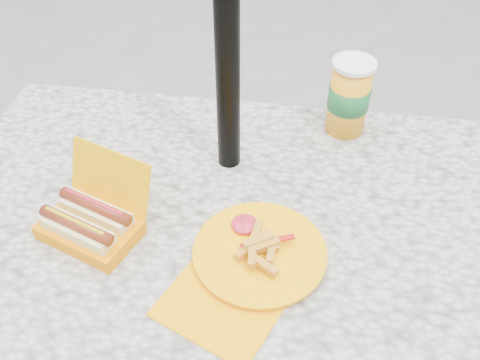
# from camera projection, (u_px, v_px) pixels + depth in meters

# --- Properties ---
(picnic_table) EXTENTS (1.20, 0.80, 0.75)m
(picnic_table) POSITION_uv_depth(u_px,v_px,m) (219.00, 244.00, 1.19)
(picnic_table) COLOR beige
(picnic_table) RESTS_ON ground
(umbrella_pole) EXTENTS (0.05, 0.05, 2.20)m
(umbrella_pole) POSITION_uv_depth(u_px,v_px,m) (227.00, 19.00, 0.99)
(umbrella_pole) COLOR black
(umbrella_pole) RESTS_ON ground
(hotdog_box) EXTENTS (0.23, 0.22, 0.15)m
(hotdog_box) POSITION_uv_depth(u_px,v_px,m) (90.00, 222.00, 1.05)
(hotdog_box) COLOR #FFAC00
(hotdog_box) RESTS_ON picnic_table
(fries_plate) EXTENTS (0.31, 0.37, 0.05)m
(fries_plate) POSITION_uv_depth(u_px,v_px,m) (257.00, 255.00, 1.01)
(fries_plate) COLOR #F6A100
(fries_plate) RESTS_ON picnic_table
(soda_cup) EXTENTS (0.10, 0.10, 0.19)m
(soda_cup) POSITION_uv_depth(u_px,v_px,m) (349.00, 97.00, 1.25)
(soda_cup) COLOR orange
(soda_cup) RESTS_ON picnic_table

